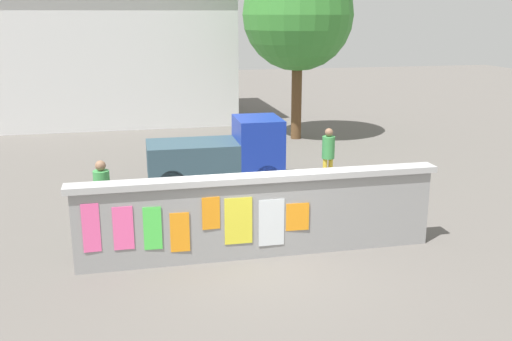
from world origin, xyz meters
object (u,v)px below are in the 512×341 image
(auto_rickshaw_truck, at_px, (222,154))
(motorcycle, at_px, (339,202))
(person_walking, at_px, (102,190))
(bicycle_near, at_px, (189,216))
(tree_roadside, at_px, (298,15))
(person_bystander, at_px, (328,151))

(auto_rickshaw_truck, bearing_deg, motorcycle, -57.93)
(motorcycle, bearing_deg, person_walking, 176.19)
(bicycle_near, bearing_deg, motorcycle, -1.18)
(auto_rickshaw_truck, bearing_deg, tree_roadside, 56.28)
(motorcycle, distance_m, tree_roadside, 9.95)
(person_walking, height_order, tree_roadside, tree_roadside)
(bicycle_near, bearing_deg, person_walking, 171.22)
(tree_roadside, bearing_deg, auto_rickshaw_truck, -123.72)
(motorcycle, bearing_deg, person_bystander, 76.01)
(auto_rickshaw_truck, height_order, motorcycle, auto_rickshaw_truck)
(motorcycle, relative_size, tree_roadside, 0.29)
(auto_rickshaw_truck, height_order, person_walking, auto_rickshaw_truck)
(auto_rickshaw_truck, distance_m, person_bystander, 2.86)
(motorcycle, xyz_separation_m, person_walking, (-5.16, 0.34, 0.52))
(bicycle_near, height_order, tree_roadside, tree_roadside)
(auto_rickshaw_truck, xyz_separation_m, motorcycle, (2.11, -3.37, -0.44))
(bicycle_near, relative_size, person_bystander, 1.04)
(person_walking, relative_size, person_bystander, 1.00)
(motorcycle, bearing_deg, tree_roadside, 79.78)
(person_bystander, xyz_separation_m, tree_roadside, (0.95, 6.31, 3.52))
(person_walking, bearing_deg, auto_rickshaw_truck, 44.75)
(tree_roadside, bearing_deg, motorcycle, -100.22)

